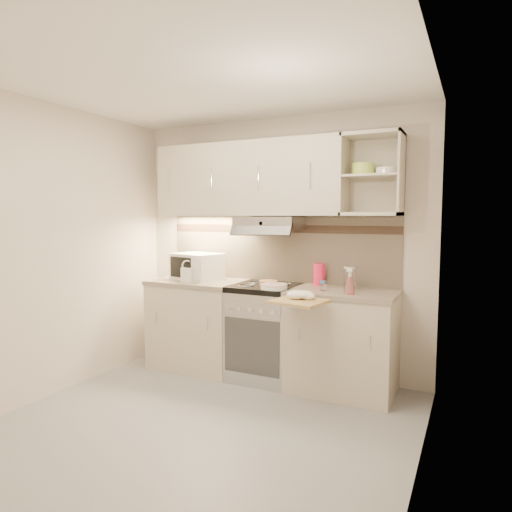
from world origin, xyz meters
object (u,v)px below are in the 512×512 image
(pink_pitcher, at_px, (319,274))
(glass_jar, at_px, (350,278))
(spray_bottle, at_px, (350,283))
(electric_range, at_px, (265,332))
(cutting_board, at_px, (299,301))
(microwave, at_px, (197,266))
(watering_can, at_px, (188,274))
(plate_stack, at_px, (274,286))

(pink_pitcher, bearing_deg, glass_jar, -43.29)
(spray_bottle, bearing_deg, glass_jar, 89.03)
(electric_range, relative_size, cutting_board, 2.28)
(microwave, bearing_deg, watering_can, -68.85)
(watering_can, bearing_deg, plate_stack, -15.83)
(microwave, bearing_deg, glass_jar, 15.82)
(microwave, height_order, watering_can, microwave)
(microwave, relative_size, cutting_board, 1.38)
(watering_can, relative_size, cutting_board, 0.64)
(spray_bottle, xyz_separation_m, cutting_board, (-0.32, -0.33, -0.12))
(pink_pitcher, bearing_deg, cutting_board, -105.04)
(microwave, bearing_deg, spray_bottle, 8.00)
(microwave, distance_m, spray_bottle, 1.64)
(electric_range, relative_size, pink_pitcher, 4.36)
(electric_range, height_order, plate_stack, plate_stack)
(pink_pitcher, xyz_separation_m, glass_jar, (0.33, -0.14, 0.00))
(microwave, distance_m, cutting_board, 1.43)
(watering_can, bearing_deg, cutting_board, -29.05)
(pink_pitcher, distance_m, glass_jar, 0.35)
(microwave, relative_size, watering_can, 2.17)
(spray_bottle, bearing_deg, watering_can, 164.52)
(watering_can, xyz_separation_m, cutting_board, (1.29, -0.34, -0.11))
(microwave, height_order, spray_bottle, microwave)
(watering_can, distance_m, glass_jar, 1.57)
(glass_jar, bearing_deg, electric_range, -175.54)
(plate_stack, distance_m, cutting_board, 0.48)
(electric_range, height_order, pink_pitcher, pink_pitcher)
(watering_can, xyz_separation_m, glass_jar, (1.55, 0.21, 0.03))
(electric_range, distance_m, microwave, 0.98)
(plate_stack, height_order, pink_pitcher, pink_pitcher)
(pink_pitcher, bearing_deg, plate_stack, -147.83)
(electric_range, distance_m, cutting_board, 0.84)
(pink_pitcher, height_order, glass_jar, glass_jar)
(pink_pitcher, relative_size, glass_jar, 0.99)
(electric_range, bearing_deg, spray_bottle, -10.79)
(electric_range, bearing_deg, microwave, 176.96)
(plate_stack, distance_m, spray_bottle, 0.68)
(cutting_board, bearing_deg, plate_stack, 148.88)
(watering_can, relative_size, glass_jar, 1.20)
(electric_range, height_order, glass_jar, glass_jar)
(pink_pitcher, xyz_separation_m, cutting_board, (0.06, -0.70, -0.13))
(cutting_board, bearing_deg, watering_can, 175.57)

